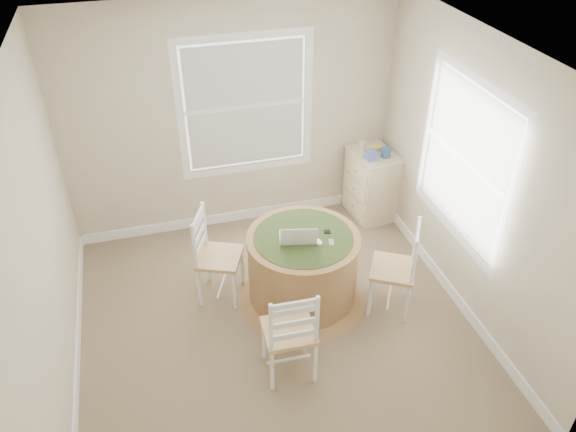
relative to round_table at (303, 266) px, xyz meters
name	(u,v)px	position (x,y,z in m)	size (l,w,h in m)	color
room	(289,198)	(-0.18, -0.12, 0.88)	(3.64, 3.64, 2.64)	#877256
round_table	(303,266)	(0.00, 0.00, 0.00)	(1.25, 1.25, 0.77)	#956542
chair_left	(220,257)	(-0.75, 0.28, 0.06)	(0.42, 0.40, 0.95)	white
chair_near	(289,330)	(-0.37, -0.82, 0.06)	(0.42, 0.40, 0.95)	white
chair_right	(393,268)	(0.78, -0.33, 0.06)	(0.42, 0.40, 0.95)	white
laptop	(298,237)	(-0.06, -0.03, 0.38)	(0.39, 0.36, 0.23)	white
mouse	(319,242)	(0.11, -0.12, 0.36)	(0.06, 0.10, 0.03)	white
phone	(331,243)	(0.22, -0.15, 0.35)	(0.04, 0.09, 0.02)	#B7BABF
keys	(327,232)	(0.24, 0.01, 0.35)	(0.06, 0.05, 0.03)	black
corner_chest	(371,184)	(1.21, 1.22, 0.00)	(0.53, 0.67, 0.82)	beige
tissue_box	(371,156)	(1.11, 1.09, 0.46)	(0.12, 0.12, 0.10)	#4F67B5
box_yellow	(374,149)	(1.23, 1.26, 0.44)	(0.15, 0.10, 0.06)	#B4C947
box_blue	(387,153)	(1.30, 1.09, 0.47)	(0.08, 0.08, 0.12)	#305C92
cup_cream	(361,145)	(1.12, 1.38, 0.45)	(0.07, 0.07, 0.09)	beige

